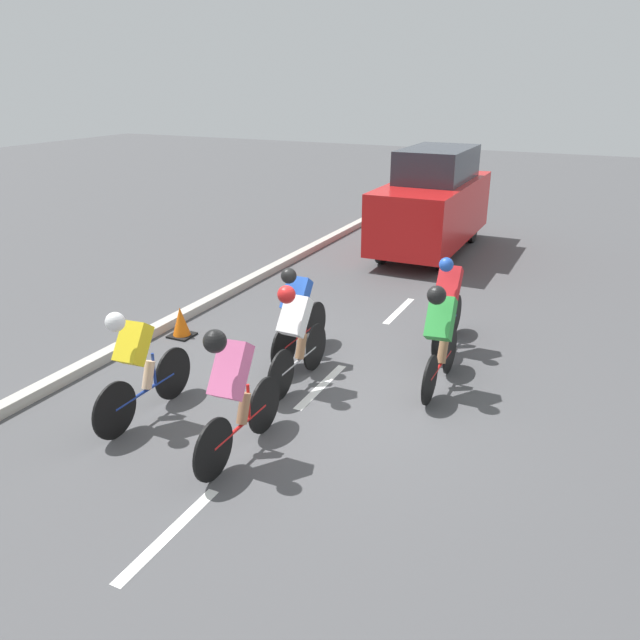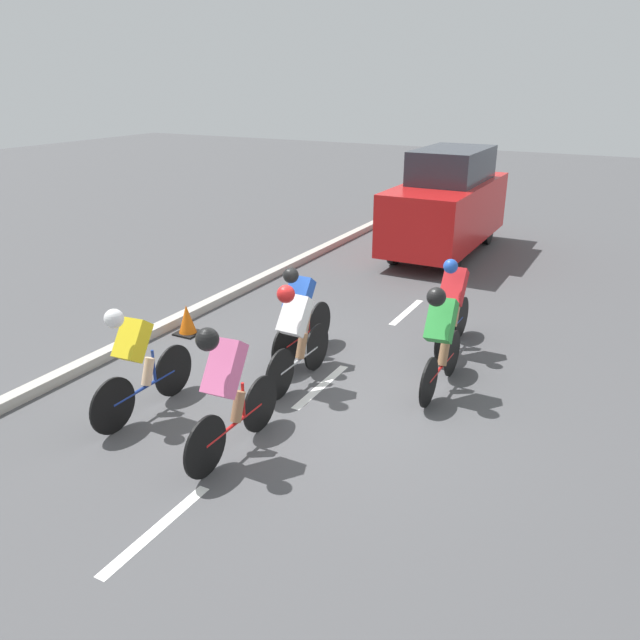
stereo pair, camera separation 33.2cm
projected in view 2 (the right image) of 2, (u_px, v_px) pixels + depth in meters
ground_plane at (320, 387)px, 8.31m from camera, size 60.00×60.00×0.00m
lane_stripe_near at (157, 529)px, 5.70m from camera, size 0.12×1.40×0.01m
lane_stripe_mid at (321, 386)px, 8.33m from camera, size 0.12×1.40×0.01m
lane_stripe_far at (407, 312)px, 10.96m from camera, size 0.12×1.40×0.01m
curb at (140, 338)px, 9.71m from camera, size 0.20×26.59×0.14m
cyclist_green at (441, 335)px, 7.89m from camera, size 0.36×1.63×1.51m
cyclist_pink at (226, 386)px, 6.53m from camera, size 0.35×1.69×1.57m
cyclist_yellow at (136, 358)px, 7.36m from camera, size 0.35×1.72×1.45m
cyclist_blue at (300, 311)px, 8.86m from camera, size 0.32×1.69×1.46m
cyclist_red at (453, 302)px, 9.19m from camera, size 0.33×1.64×1.48m
cyclist_white at (296, 331)px, 8.09m from camera, size 0.33×1.65×1.48m
support_car at (447, 203)px, 14.21m from camera, size 1.70×4.45×2.37m
traffic_cone at (187, 320)px, 9.94m from camera, size 0.36×0.36×0.49m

